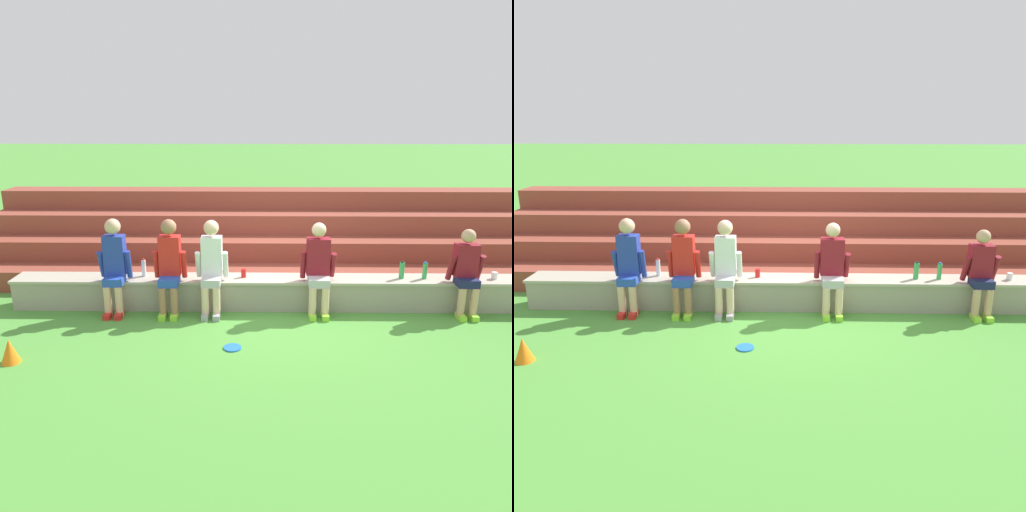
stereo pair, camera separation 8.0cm
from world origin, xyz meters
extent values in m
plane|color=#4C9338|center=(0.00, 0.00, 0.00)|extent=(80.00, 80.00, 0.00)
cube|color=gray|center=(0.00, 0.23, 0.23)|extent=(8.04, 0.46, 0.47)
cube|color=#ABA28E|center=(0.00, 0.23, 0.45)|extent=(8.08, 0.50, 0.04)
cube|color=brown|center=(0.00, 1.06, 0.18)|extent=(10.67, 0.60, 0.36)
cube|color=brown|center=(0.00, 1.67, 0.36)|extent=(10.67, 0.60, 0.71)
cube|color=brown|center=(0.00, 2.27, 0.53)|extent=(10.67, 0.60, 1.07)
cube|color=brown|center=(0.00, 2.87, 0.71)|extent=(10.67, 0.60, 1.43)
cylinder|color=#DBAD89|center=(-2.50, -0.20, 0.23)|extent=(0.11, 0.11, 0.47)
cylinder|color=#DBAD89|center=(-2.33, -0.20, 0.23)|extent=(0.11, 0.11, 0.47)
cube|color=red|center=(-2.50, -0.24, 0.04)|extent=(0.10, 0.22, 0.08)
cube|color=red|center=(-2.33, -0.24, 0.04)|extent=(0.10, 0.22, 0.08)
cube|color=#2347B2|center=(-2.41, -0.08, 0.52)|extent=(0.27, 0.31, 0.12)
cube|color=#23389E|center=(-2.41, 0.04, 0.88)|extent=(0.30, 0.20, 0.60)
sphere|color=#DBAD89|center=(-2.41, 0.04, 1.31)|extent=(0.23, 0.23, 0.23)
cylinder|color=#23389E|center=(-2.62, 0.02, 0.74)|extent=(0.08, 0.20, 0.42)
cylinder|color=#23389E|center=(-2.21, 0.02, 0.74)|extent=(0.08, 0.15, 0.43)
cylinder|color=#996B4C|center=(-1.69, -0.23, 0.23)|extent=(0.11, 0.11, 0.47)
cylinder|color=#996B4C|center=(-1.52, -0.23, 0.23)|extent=(0.11, 0.11, 0.47)
cube|color=#8CD833|center=(-1.69, -0.27, 0.04)|extent=(0.10, 0.22, 0.08)
cube|color=#8CD833|center=(-1.52, -0.27, 0.04)|extent=(0.10, 0.22, 0.08)
cube|color=#2347B2|center=(-1.60, -0.09, 0.52)|extent=(0.28, 0.34, 0.12)
cube|color=red|center=(-1.60, 0.06, 0.87)|extent=(0.31, 0.20, 0.59)
sphere|color=#996B4C|center=(-1.60, 0.06, 1.30)|extent=(0.23, 0.23, 0.23)
cylinder|color=red|center=(-1.81, 0.04, 0.74)|extent=(0.08, 0.16, 0.43)
cylinder|color=red|center=(-1.40, 0.04, 0.74)|extent=(0.08, 0.16, 0.43)
cylinder|color=beige|center=(-1.07, -0.21, 0.23)|extent=(0.11, 0.11, 0.47)
cylinder|color=beige|center=(-0.90, -0.21, 0.23)|extent=(0.11, 0.11, 0.47)
cube|color=#99999E|center=(-1.07, -0.25, 0.04)|extent=(0.10, 0.22, 0.08)
cube|color=#99999E|center=(-0.90, -0.25, 0.04)|extent=(0.10, 0.22, 0.08)
cube|color=#B2B2B7|center=(-0.98, -0.08, 0.52)|extent=(0.27, 0.32, 0.12)
cube|color=white|center=(-0.98, 0.08, 0.87)|extent=(0.30, 0.20, 0.58)
sphere|color=beige|center=(-0.98, 0.08, 1.29)|extent=(0.23, 0.23, 0.23)
cylinder|color=white|center=(-1.19, 0.06, 0.74)|extent=(0.08, 0.21, 0.42)
cylinder|color=white|center=(-0.78, 0.06, 0.74)|extent=(0.08, 0.20, 0.42)
cylinder|color=beige|center=(0.49, -0.20, 0.23)|extent=(0.11, 0.11, 0.47)
cylinder|color=beige|center=(0.68, -0.20, 0.23)|extent=(0.11, 0.11, 0.47)
cube|color=#8CD833|center=(0.49, -0.24, 0.04)|extent=(0.10, 0.22, 0.08)
cube|color=#8CD833|center=(0.68, -0.24, 0.04)|extent=(0.10, 0.22, 0.08)
cube|color=#B2B2B7|center=(0.59, -0.07, 0.52)|extent=(0.31, 0.31, 0.12)
cube|color=maroon|center=(0.59, 0.11, 0.85)|extent=(0.34, 0.20, 0.55)
sphere|color=beige|center=(0.59, 0.11, 1.25)|extent=(0.21, 0.21, 0.21)
cylinder|color=maroon|center=(0.37, 0.09, 0.73)|extent=(0.08, 0.14, 0.43)
cylinder|color=maroon|center=(0.81, 0.09, 0.73)|extent=(0.08, 0.24, 0.42)
cylinder|color=tan|center=(2.66, -0.18, 0.23)|extent=(0.11, 0.11, 0.47)
cylinder|color=tan|center=(2.83, -0.18, 0.23)|extent=(0.11, 0.11, 0.47)
cube|color=#8CD833|center=(2.66, -0.22, 0.04)|extent=(0.10, 0.22, 0.08)
cube|color=#8CD833|center=(2.83, -0.22, 0.04)|extent=(0.10, 0.22, 0.08)
cube|color=#191E47|center=(2.74, -0.07, 0.52)|extent=(0.29, 0.29, 0.12)
cube|color=maroon|center=(2.74, 0.06, 0.82)|extent=(0.32, 0.20, 0.48)
sphere|color=tan|center=(2.74, 0.06, 1.18)|extent=(0.20, 0.20, 0.20)
cylinder|color=maroon|center=(2.53, 0.04, 0.71)|extent=(0.08, 0.23, 0.42)
cylinder|color=maroon|center=(2.96, 0.04, 0.71)|extent=(0.08, 0.22, 0.42)
cylinder|color=silver|center=(-2.06, 0.28, 0.60)|extent=(0.06, 0.06, 0.26)
cylinder|color=red|center=(-2.06, 0.28, 0.74)|extent=(0.04, 0.04, 0.02)
cylinder|color=green|center=(2.22, 0.22, 0.59)|extent=(0.07, 0.07, 0.24)
cylinder|color=blue|center=(2.22, 0.22, 0.73)|extent=(0.04, 0.04, 0.02)
cylinder|color=green|center=(1.88, 0.23, 0.60)|extent=(0.08, 0.08, 0.25)
cylinder|color=black|center=(1.88, 0.23, 0.74)|extent=(0.05, 0.05, 0.02)
cylinder|color=white|center=(3.28, 0.23, 0.53)|extent=(0.09, 0.09, 0.11)
cylinder|color=red|center=(-0.52, 0.25, 0.54)|extent=(0.08, 0.08, 0.13)
cylinder|color=blue|center=(-0.61, -1.19, 0.01)|extent=(0.23, 0.23, 0.02)
cone|color=orange|center=(-3.26, -1.60, 0.15)|extent=(0.23, 0.23, 0.30)
camera|label=1|loc=(-0.23, -6.92, 2.91)|focal=34.72mm
camera|label=2|loc=(-0.15, -6.92, 2.91)|focal=34.72mm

